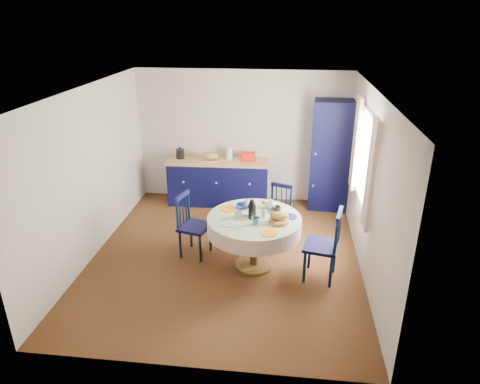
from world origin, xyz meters
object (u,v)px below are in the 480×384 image
object	(u,v)px
cobalt_bowl	(243,206)
chair_left	(192,225)
dining_table	(255,225)
chair_right	(325,245)
pantry_cabinet	(331,156)
mug_a	(239,214)
mug_b	(255,221)
mug_d	(246,203)
mug_c	(277,209)
kitchen_counter	(218,181)
chair_far	(278,212)

from	to	relation	value
cobalt_bowl	chair_left	bearing A→B (deg)	-177.42
dining_table	chair_right	world-z (taller)	dining_table
pantry_cabinet	chair_left	xyz separation A→B (m)	(-2.16, -1.99, -0.52)
mug_a	mug_b	size ratio (longest dim) A/B	1.03
pantry_cabinet	mug_b	size ratio (longest dim) A/B	18.21
mug_d	mug_c	bearing A→B (deg)	-18.33
kitchen_counter	pantry_cabinet	size ratio (longest dim) A/B	0.96
chair_far	mug_d	world-z (taller)	chair_far
chair_right	mug_c	xyz separation A→B (m)	(-0.67, 0.38, 0.32)
dining_table	cobalt_bowl	world-z (taller)	dining_table
chair_left	mug_d	distance (m)	0.88
dining_table	chair_right	bearing A→B (deg)	-10.03
mug_a	chair_far	bearing A→B (deg)	60.78
mug_c	mug_d	xyz separation A→B (m)	(-0.46, 0.15, 0.00)
chair_far	mug_c	world-z (taller)	chair_far
chair_left	pantry_cabinet	bearing A→B (deg)	-32.90
pantry_cabinet	chair_left	size ratio (longest dim) A/B	2.07
mug_c	chair_right	bearing A→B (deg)	-29.15
chair_right	mug_d	size ratio (longest dim) A/B	9.93
mug_d	kitchen_counter	bearing A→B (deg)	111.22
kitchen_counter	chair_right	size ratio (longest dim) A/B	1.87
mug_a	mug_c	world-z (taller)	mug_c
kitchen_counter	dining_table	distance (m)	2.39
pantry_cabinet	mug_d	world-z (taller)	pantry_cabinet
chair_left	mug_c	size ratio (longest dim) A/B	8.26
chair_left	kitchen_counter	bearing A→B (deg)	12.26
dining_table	mug_b	distance (m)	0.27
pantry_cabinet	chair_far	xyz separation A→B (m)	(-0.90, -1.32, -0.56)
mug_b	cobalt_bowl	world-z (taller)	mug_b
chair_right	cobalt_bowl	size ratio (longest dim) A/B	4.79
mug_c	mug_d	world-z (taller)	mug_d
dining_table	mug_d	world-z (taller)	dining_table
pantry_cabinet	chair_left	bearing A→B (deg)	-132.41
chair_left	mug_b	world-z (taller)	chair_left
mug_a	mug_d	size ratio (longest dim) A/B	1.09
chair_far	pantry_cabinet	bearing A→B (deg)	75.75
pantry_cabinet	mug_c	distance (m)	2.25
chair_far	mug_d	bearing A→B (deg)	-108.55
chair_far	chair_left	bearing A→B (deg)	-131.59
dining_table	cobalt_bowl	distance (m)	0.38
mug_b	dining_table	bearing A→B (deg)	96.06
dining_table	mug_a	world-z (taller)	dining_table
chair_left	chair_right	xyz separation A→B (m)	(1.93, -0.43, 0.03)
dining_table	chair_far	distance (m)	1.01
kitchen_counter	mug_b	xyz separation A→B (m)	(0.91, -2.41, 0.40)
kitchen_counter	mug_b	distance (m)	2.61
chair_left	mug_b	bearing A→B (deg)	-100.65
mug_a	mug_d	world-z (taller)	mug_d
pantry_cabinet	dining_table	world-z (taller)	pantry_cabinet
kitchen_counter	mug_a	xyz separation A→B (m)	(0.66, -2.21, 0.40)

